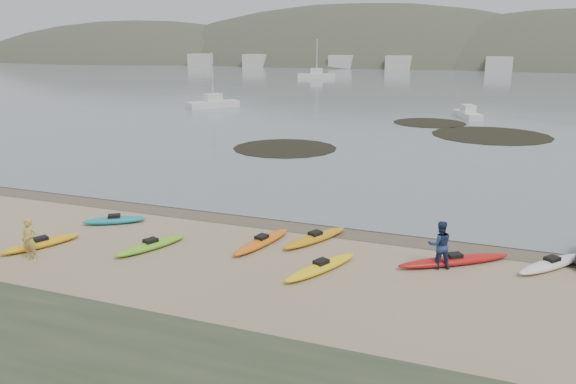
% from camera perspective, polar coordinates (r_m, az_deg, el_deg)
% --- Properties ---
extents(ground, '(600.00, 600.00, 0.00)m').
position_cam_1_polar(ground, '(27.20, 0.00, -3.05)').
color(ground, tan).
rests_on(ground, ground).
extents(wet_sand, '(60.00, 60.00, 0.00)m').
position_cam_1_polar(wet_sand, '(26.93, -0.23, -3.23)').
color(wet_sand, brown).
rests_on(wet_sand, ground).
extents(water, '(1200.00, 1200.00, 0.00)m').
position_cam_1_polar(water, '(324.36, 19.84, 12.83)').
color(water, slate).
rests_on(water, ground).
extents(kayaks, '(22.56, 8.67, 0.34)m').
position_cam_1_polar(kayaks, '(23.41, -0.47, -5.69)').
color(kayaks, '#EFAD14').
rests_on(kayaks, ground).
extents(person_west, '(0.69, 0.51, 1.74)m').
position_cam_1_polar(person_west, '(24.54, -24.79, -4.43)').
color(person_west, tan).
rests_on(person_west, ground).
extents(person_east, '(1.12, 1.01, 1.89)m').
position_cam_1_polar(person_east, '(22.32, 15.17, -5.19)').
color(person_east, navy).
rests_on(person_east, ground).
extents(kelp_mats, '(24.94, 26.73, 0.04)m').
position_cam_1_polar(kelp_mats, '(53.23, 13.39, 5.61)').
color(kelp_mats, black).
rests_on(kelp_mats, water).
extents(moored_boats, '(80.26, 85.76, 1.19)m').
position_cam_1_polar(moored_boats, '(106.22, 17.91, 10.18)').
color(moored_boats, silver).
rests_on(moored_boats, ground).
extents(far_town, '(199.00, 5.00, 4.00)m').
position_cam_1_polar(far_town, '(169.28, 20.32, 12.09)').
color(far_town, beige).
rests_on(far_town, ground).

